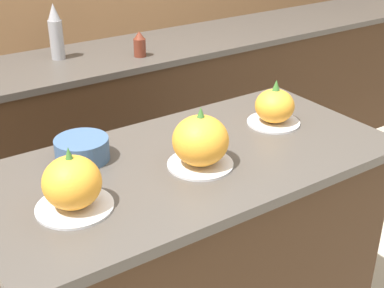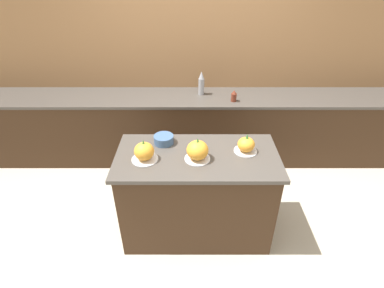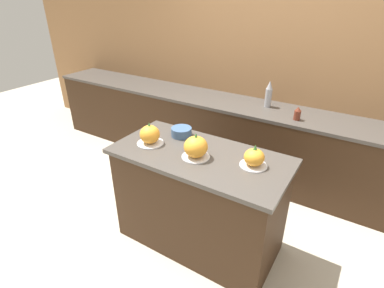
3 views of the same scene
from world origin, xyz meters
name	(u,v)px [view 1 (image 1 of 3)]	position (x,y,z in m)	size (l,w,h in m)	color
kitchen_island	(191,265)	(0.00, 0.00, 0.46)	(1.41, 0.70, 0.91)	#382314
back_counter	(61,141)	(0.00, 1.29, 0.45)	(6.00, 0.60, 0.89)	#382314
pumpkin_cake_left	(72,184)	(-0.44, -0.06, 0.99)	(0.22, 0.22, 0.19)	silver
pumpkin_cake_center	(201,142)	(0.00, -0.06, 0.99)	(0.22, 0.22, 0.21)	silver
pumpkin_cake_right	(275,107)	(0.42, 0.06, 0.98)	(0.20, 0.20, 0.18)	silver
bottle_tall	(56,33)	(0.07, 1.36, 1.03)	(0.07, 0.07, 0.29)	#99999E
bottle_short	(140,44)	(0.45, 1.15, 0.95)	(0.07, 0.07, 0.14)	maroon
mixing_bowl	(82,149)	(-0.30, 0.19, 0.95)	(0.18, 0.18, 0.08)	#3D5B84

